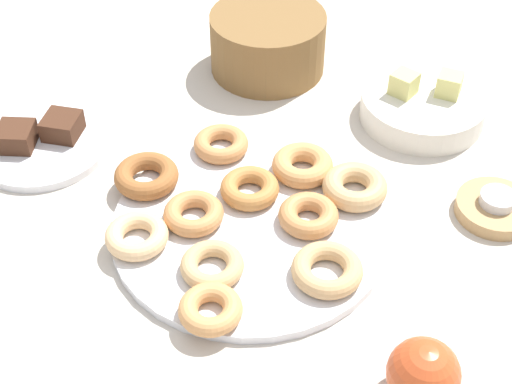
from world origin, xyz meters
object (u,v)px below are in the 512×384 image
object	(u,v)px
donut_7	(221,144)
candle_holder	(495,208)
cake_plate	(42,145)
donut_plate	(251,226)
melon_chunk_right	(449,84)
brownie_near	(16,137)
donut_8	(194,214)
apple	(423,374)
donut_10	(327,270)
fruit_bowl	(422,107)
donut_3	(308,215)
donut_0	(212,265)
donut_5	(146,176)
donut_6	(137,236)
brownie_far	(62,126)
tealight	(498,199)
melon_chunk_left	(404,84)
donut_4	(210,309)
donut_1	(250,188)
basket	(268,42)
donut_9	(303,165)

from	to	relation	value
donut_7	candle_holder	bearing A→B (deg)	-3.32
cake_plate	donut_plate	bearing A→B (deg)	-14.29
melon_chunk_right	candle_holder	bearing A→B (deg)	-67.95
brownie_near	melon_chunk_right	distance (m)	0.67
donut_8	apple	world-z (taller)	apple
donut_10	fruit_bowl	distance (m)	0.38
donut_3	candle_holder	xyz separation A→B (m)	(0.25, 0.09, -0.02)
donut_0	candle_holder	size ratio (longest dim) A/B	0.74
donut_7	cake_plate	world-z (taller)	donut_7
fruit_bowl	donut_7	bearing A→B (deg)	-148.91
candle_holder	fruit_bowl	bearing A→B (deg)	121.50
donut_3	donut_5	xyz separation A→B (m)	(-0.24, 0.02, 0.00)
donut_6	brownie_far	bearing A→B (deg)	135.73
tealight	melon_chunk_left	distance (m)	0.25
donut_8	melon_chunk_left	world-z (taller)	melon_chunk_left
donut_4	brownie_near	distance (m)	0.44
donut_plate	apple	xyz separation A→B (m)	(0.25, -0.20, 0.03)
donut_8	melon_chunk_left	xyz separation A→B (m)	(0.24, 0.32, 0.04)
donut_0	apple	xyz separation A→B (m)	(0.27, -0.11, 0.02)
donut_0	donut_4	world-z (taller)	donut_4
apple	brownie_near	bearing A→B (deg)	156.28
tealight	donut_0	bearing A→B (deg)	-148.89
donut_1	candle_holder	size ratio (longest dim) A/B	0.76
fruit_bowl	donut_6	bearing A→B (deg)	-131.70
tealight	basket	xyz separation A→B (m)	(-0.39, 0.27, 0.02)
donut_6	brownie_near	size ratio (longest dim) A/B	1.56
donut_5	tealight	bearing A→B (deg)	8.51
donut_9	candle_holder	bearing A→B (deg)	-0.67
brownie_far	fruit_bowl	bearing A→B (deg)	20.06
brownie_near	candle_holder	bearing A→B (deg)	3.22
donut_3	donut_plate	bearing A→B (deg)	-165.04
brownie_far	brownie_near	bearing A→B (deg)	-143.97
donut_3	donut_10	world-z (taller)	donut_3
donut_7	melon_chunk_left	size ratio (longest dim) A/B	2.27
donut_8	candle_holder	world-z (taller)	donut_8
cake_plate	melon_chunk_left	size ratio (longest dim) A/B	5.63
fruit_bowl	donut_8	bearing A→B (deg)	-130.88
basket	melon_chunk_left	xyz separation A→B (m)	(0.24, -0.08, 0.01)
donut_1	donut_6	bearing A→B (deg)	-134.08
donut_0	brownie_near	size ratio (longest dim) A/B	1.52
basket	fruit_bowl	xyz separation A→B (m)	(0.27, -0.08, -0.03)
candle_holder	basket	size ratio (longest dim) A/B	0.56
donut_4	donut_8	xyz separation A→B (m)	(-0.07, 0.15, -0.00)
donut_0	apple	distance (m)	0.29
donut_plate	donut_0	bearing A→B (deg)	-104.96
donut_4	brownie_near	size ratio (longest dim) A/B	1.46
donut_4	donut_5	world-z (taller)	donut_5
donut_3	donut_10	bearing A→B (deg)	-64.79
donut_1	fruit_bowl	xyz separation A→B (m)	(0.22, 0.25, -0.00)
donut_8	apple	size ratio (longest dim) A/B	1.01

